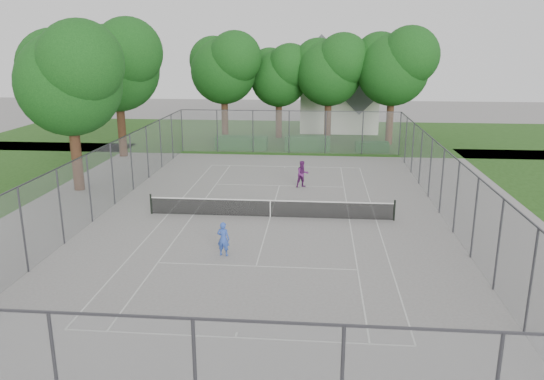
# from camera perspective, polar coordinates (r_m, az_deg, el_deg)

# --- Properties ---
(ground) EXTENTS (120.00, 120.00, 0.00)m
(ground) POSITION_cam_1_polar(r_m,az_deg,el_deg) (27.84, -0.18, -2.93)
(ground) COLOR slate
(ground) RESTS_ON ground
(grass_far) EXTENTS (60.00, 20.00, 0.00)m
(grass_far) POSITION_cam_1_polar(r_m,az_deg,el_deg) (53.09, 2.39, 5.93)
(grass_far) COLOR #1F4513
(grass_far) RESTS_ON ground
(court_markings) EXTENTS (11.03, 23.83, 0.01)m
(court_markings) POSITION_cam_1_polar(r_m,az_deg,el_deg) (27.83, -0.18, -2.92)
(court_markings) COLOR beige
(court_markings) RESTS_ON ground
(tennis_net) EXTENTS (12.87, 0.10, 1.10)m
(tennis_net) POSITION_cam_1_polar(r_m,az_deg,el_deg) (27.68, -0.18, -1.92)
(tennis_net) COLOR black
(tennis_net) RESTS_ON ground
(perimeter_fence) EXTENTS (18.08, 34.08, 3.52)m
(perimeter_fence) POSITION_cam_1_polar(r_m,az_deg,el_deg) (27.32, -0.18, 0.68)
(perimeter_fence) COLOR #38383D
(perimeter_fence) RESTS_ON ground
(tree_far_left) EXTENTS (6.94, 6.33, 9.97)m
(tree_far_left) POSITION_cam_1_polar(r_m,az_deg,el_deg) (50.05, -5.14, 13.19)
(tree_far_left) COLOR #3A2115
(tree_far_left) RESTS_ON ground
(tree_far_midleft) EXTENTS (6.17, 5.63, 8.86)m
(tree_far_midleft) POSITION_cam_1_polar(r_m,az_deg,el_deg) (50.91, 0.83, 12.43)
(tree_far_midleft) COLOR #3A2115
(tree_far_midleft) RESTS_ON ground
(tree_far_midright) EXTENTS (6.80, 6.21, 9.78)m
(tree_far_midright) POSITION_cam_1_polar(r_m,az_deg,el_deg) (49.11, 6.27, 12.97)
(tree_far_midright) COLOR #3A2115
(tree_far_midright) RESTS_ON ground
(tree_far_right) EXTENTS (7.18, 6.55, 10.32)m
(tree_far_right) POSITION_cam_1_polar(r_m,az_deg,el_deg) (48.42, 13.02, 13.08)
(tree_far_right) COLOR #3A2115
(tree_far_right) RESTS_ON ground
(tree_side_back) EXTENTS (7.49, 6.84, 10.77)m
(tree_side_back) POSITION_cam_1_polar(r_m,az_deg,el_deg) (43.75, -16.28, 13.06)
(tree_side_back) COLOR #3A2115
(tree_side_back) RESTS_ON ground
(tree_side_front) EXTENTS (7.09, 6.47, 10.19)m
(tree_side_front) POSITION_cam_1_polar(r_m,az_deg,el_deg) (34.02, -20.97, 11.47)
(tree_side_front) COLOR #3A2115
(tree_side_front) RESTS_ON ground
(hedge_left) EXTENTS (4.44, 1.33, 1.11)m
(hedge_left) POSITION_cam_1_polar(r_m,az_deg,el_deg) (45.88, -3.31, 5.11)
(hedge_left) COLOR #17491A
(hedge_left) RESTS_ON ground
(hedge_mid) EXTENTS (3.84, 1.10, 1.21)m
(hedge_mid) POSITION_cam_1_polar(r_m,az_deg,el_deg) (45.29, 3.83, 5.03)
(hedge_mid) COLOR #17491A
(hedge_mid) RESTS_ON ground
(hedge_right) EXTENTS (2.77, 1.01, 0.83)m
(hedge_right) POSITION_cam_1_polar(r_m,az_deg,el_deg) (45.51, 10.70, 4.60)
(hedge_right) COLOR #17491A
(hedge_right) RESTS_ON ground
(house) EXTENTS (7.78, 6.03, 9.68)m
(house) POSITION_cam_1_polar(r_m,az_deg,el_deg) (56.11, 7.22, 10.35)
(house) COLOR silver
(house) RESTS_ON ground
(girl_player) EXTENTS (0.61, 0.46, 1.50)m
(girl_player) POSITION_cam_1_polar(r_m,az_deg,el_deg) (22.78, -5.26, -5.25)
(girl_player) COLOR #3153B9
(girl_player) RESTS_ON ground
(woman_player) EXTENTS (1.02, 0.92, 1.70)m
(woman_player) POSITION_cam_1_polar(r_m,az_deg,el_deg) (33.44, 3.30, 1.72)
(woman_player) COLOR #622165
(woman_player) RESTS_ON ground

